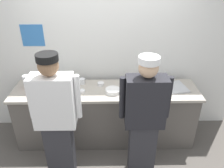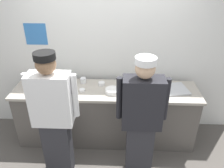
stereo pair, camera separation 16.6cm
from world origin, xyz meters
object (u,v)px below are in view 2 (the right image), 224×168
plate_stack_rear (113,91)px  chef_center (141,119)px  squeeze_bottle_spare (28,81)px  ramekin_green_sauce (135,92)px  ramekin_yellow_sauce (102,84)px  ramekin_orange_sauce (82,90)px  deli_cup (83,80)px  squeeze_bottle_primary (45,88)px  chef_near_left (53,115)px  sheet_tray (170,90)px  plate_stack_front (40,83)px  squeeze_bottle_secondary (45,85)px  mixing_bowl_steel (63,83)px

plate_stack_rear → chef_center: bearing=-58.0°
squeeze_bottle_spare → ramekin_green_sauce: size_ratio=1.89×
ramekin_yellow_sauce → ramekin_green_sauce: same height
chef_center → ramekin_orange_sauce: chef_center is taller
deli_cup → plate_stack_rear: bearing=-31.1°
plate_stack_rear → squeeze_bottle_primary: bearing=-176.6°
chef_near_left → sheet_tray: (1.53, 0.71, -0.01)m
squeeze_bottle_spare → ramekin_orange_sauce: size_ratio=2.08×
chef_near_left → plate_stack_front: size_ratio=9.06×
ramekin_yellow_sauce → chef_center: bearing=-55.8°
ramekin_orange_sauce → plate_stack_front: bearing=167.6°
squeeze_bottle_primary → squeeze_bottle_secondary: 0.09m
squeeze_bottle_spare → deli_cup: bearing=9.0°
ramekin_green_sauce → ramekin_orange_sauce: bearing=177.3°
chef_near_left → ramekin_orange_sauce: bearing=68.2°
ramekin_orange_sauce → deli_cup: deli_cup is taller
mixing_bowl_steel → ramekin_orange_sauce: size_ratio=4.02×
chef_center → squeeze_bottle_secondary: size_ratio=8.67×
chef_center → deli_cup: (-0.84, 0.87, 0.04)m
chef_near_left → squeeze_bottle_primary: size_ratio=9.37×
plate_stack_rear → sheet_tray: plate_stack_rear is taller
chef_near_left → plate_stack_rear: chef_near_left is taller
plate_stack_front → sheet_tray: 1.95m
plate_stack_front → mixing_bowl_steel: 0.37m
ramekin_green_sauce → squeeze_bottle_primary: bearing=-178.0°
chef_center → ramekin_green_sauce: (-0.05, 0.58, 0.03)m
squeeze_bottle_primary → squeeze_bottle_spare: bearing=146.7°
squeeze_bottle_primary → chef_center: bearing=-21.9°
chef_center → squeeze_bottle_primary: bearing=158.1°
ramekin_orange_sauce → ramekin_green_sauce: size_ratio=0.90×
ramekin_yellow_sauce → squeeze_bottle_secondary: bearing=-166.7°
chef_near_left → mixing_bowl_steel: chef_near_left is taller
plate_stack_rear → squeeze_bottle_primary: squeeze_bottle_primary is taller
plate_stack_rear → squeeze_bottle_secondary: squeeze_bottle_secondary is taller
plate_stack_rear → sheet_tray: size_ratio=0.42×
mixing_bowl_steel → squeeze_bottle_primary: squeeze_bottle_primary is taller
sheet_tray → plate_stack_rear: bearing=-172.9°
plate_stack_front → ramekin_orange_sauce: size_ratio=2.26×
squeeze_bottle_spare → ramekin_orange_sauce: 0.85m
squeeze_bottle_primary → ramekin_orange_sauce: size_ratio=2.19×
chef_center → deli_cup: chef_center is taller
plate_stack_front → squeeze_bottle_primary: (0.16, -0.23, 0.05)m
chef_center → sheet_tray: bearing=56.3°
plate_stack_rear → chef_near_left: bearing=-139.1°
ramekin_yellow_sauce → squeeze_bottle_spare: bearing=-176.7°
chef_center → ramekin_yellow_sauce: (-0.55, 0.81, 0.03)m
chef_near_left → ramekin_orange_sauce: size_ratio=20.47×
chef_center → plate_stack_front: bearing=152.8°
squeeze_bottle_primary → ramekin_yellow_sauce: 0.83m
chef_near_left → ramekin_orange_sauce: chef_near_left is taller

